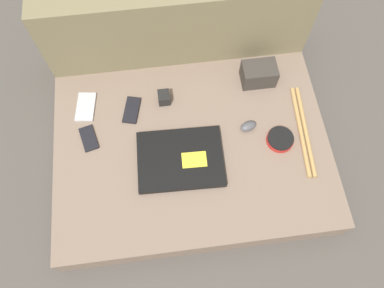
{
  "coord_description": "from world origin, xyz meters",
  "views": [
    {
      "loc": [
        -0.07,
        -0.56,
        1.41
      ],
      "look_at": [
        0.0,
        0.0,
        0.14
      ],
      "focal_mm": 35.0,
      "sensor_mm": 36.0,
      "label": 1
    }
  ],
  "objects_px": {
    "computer_mouse": "(248,126)",
    "camera_pouch": "(259,74)",
    "phone_black": "(86,107)",
    "phone_small": "(89,138)",
    "speaker_puck": "(280,139)",
    "charger_brick": "(164,98)",
    "laptop": "(180,159)",
    "phone_silver": "(132,110)"
  },
  "relations": [
    {
      "from": "speaker_puck",
      "to": "phone_small",
      "type": "bearing_deg",
      "value": 172.12
    },
    {
      "from": "speaker_puck",
      "to": "phone_silver",
      "type": "height_order",
      "value": "speaker_puck"
    },
    {
      "from": "phone_black",
      "to": "phone_small",
      "type": "bearing_deg",
      "value": -78.18
    },
    {
      "from": "phone_small",
      "to": "charger_brick",
      "type": "xyz_separation_m",
      "value": [
        0.3,
        0.13,
        0.02
      ]
    },
    {
      "from": "laptop",
      "to": "phone_small",
      "type": "height_order",
      "value": "laptop"
    },
    {
      "from": "phone_silver",
      "to": "phone_small",
      "type": "height_order",
      "value": "phone_silver"
    },
    {
      "from": "laptop",
      "to": "speaker_puck",
      "type": "height_order",
      "value": "same"
    },
    {
      "from": "phone_small",
      "to": "phone_silver",
      "type": "bearing_deg",
      "value": 16.63
    },
    {
      "from": "computer_mouse",
      "to": "phone_black",
      "type": "bearing_deg",
      "value": 148.49
    },
    {
      "from": "camera_pouch",
      "to": "charger_brick",
      "type": "relative_size",
      "value": 2.57
    },
    {
      "from": "phone_silver",
      "to": "phone_small",
      "type": "bearing_deg",
      "value": -135.11
    },
    {
      "from": "computer_mouse",
      "to": "speaker_puck",
      "type": "xyz_separation_m",
      "value": [
        0.11,
        -0.07,
        -0.0
      ]
    },
    {
      "from": "laptop",
      "to": "speaker_puck",
      "type": "distance_m",
      "value": 0.38
    },
    {
      "from": "speaker_puck",
      "to": "phone_black",
      "type": "xyz_separation_m",
      "value": [
        -0.73,
        0.24,
        -0.01
      ]
    },
    {
      "from": "speaker_puck",
      "to": "phone_silver",
      "type": "bearing_deg",
      "value": 159.9
    },
    {
      "from": "phone_small",
      "to": "camera_pouch",
      "type": "bearing_deg",
      "value": 0.5
    },
    {
      "from": "speaker_puck",
      "to": "phone_small",
      "type": "distance_m",
      "value": 0.72
    },
    {
      "from": "computer_mouse",
      "to": "laptop",
      "type": "bearing_deg",
      "value": -175.97
    },
    {
      "from": "phone_black",
      "to": "phone_small",
      "type": "distance_m",
      "value": 0.14
    },
    {
      "from": "phone_black",
      "to": "charger_brick",
      "type": "relative_size",
      "value": 2.6
    },
    {
      "from": "phone_black",
      "to": "charger_brick",
      "type": "xyz_separation_m",
      "value": [
        0.31,
        -0.01,
        0.02
      ]
    },
    {
      "from": "phone_black",
      "to": "phone_small",
      "type": "xyz_separation_m",
      "value": [
        0.01,
        -0.14,
        0.0
      ]
    },
    {
      "from": "computer_mouse",
      "to": "camera_pouch",
      "type": "bearing_deg",
      "value": 53.58
    },
    {
      "from": "computer_mouse",
      "to": "charger_brick",
      "type": "xyz_separation_m",
      "value": [
        -0.31,
        0.16,
        0.01
      ]
    },
    {
      "from": "speaker_puck",
      "to": "laptop",
      "type": "bearing_deg",
      "value": -175.27
    },
    {
      "from": "laptop",
      "to": "camera_pouch",
      "type": "distance_m",
      "value": 0.47
    },
    {
      "from": "speaker_puck",
      "to": "phone_black",
      "type": "height_order",
      "value": "speaker_puck"
    },
    {
      "from": "phone_silver",
      "to": "camera_pouch",
      "type": "bearing_deg",
      "value": 22.75
    },
    {
      "from": "phone_black",
      "to": "charger_brick",
      "type": "distance_m",
      "value": 0.31
    },
    {
      "from": "laptop",
      "to": "charger_brick",
      "type": "relative_size",
      "value": 6.15
    },
    {
      "from": "charger_brick",
      "to": "phone_small",
      "type": "bearing_deg",
      "value": -156.32
    },
    {
      "from": "laptop",
      "to": "phone_small",
      "type": "bearing_deg",
      "value": 160.67
    },
    {
      "from": "speaker_puck",
      "to": "computer_mouse",
      "type": "bearing_deg",
      "value": 148.19
    },
    {
      "from": "phone_small",
      "to": "charger_brick",
      "type": "distance_m",
      "value": 0.33
    },
    {
      "from": "laptop",
      "to": "camera_pouch",
      "type": "relative_size",
      "value": 2.39
    },
    {
      "from": "laptop",
      "to": "phone_small",
      "type": "distance_m",
      "value": 0.36
    },
    {
      "from": "phone_silver",
      "to": "computer_mouse",
      "type": "bearing_deg",
      "value": -2.8
    },
    {
      "from": "phone_silver",
      "to": "speaker_puck",
      "type": "bearing_deg",
      "value": -6.08
    },
    {
      "from": "laptop",
      "to": "computer_mouse",
      "type": "relative_size",
      "value": 4.43
    },
    {
      "from": "laptop",
      "to": "phone_black",
      "type": "relative_size",
      "value": 2.37
    },
    {
      "from": "computer_mouse",
      "to": "camera_pouch",
      "type": "distance_m",
      "value": 0.23
    },
    {
      "from": "laptop",
      "to": "charger_brick",
      "type": "bearing_deg",
      "value": 99.59
    }
  ]
}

